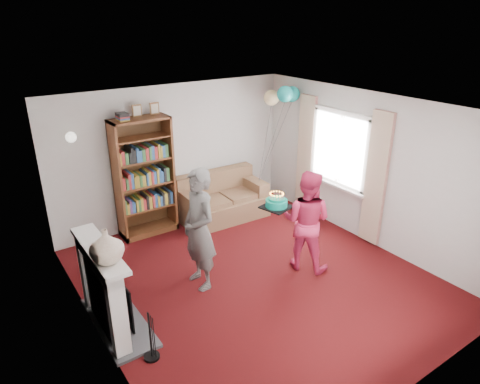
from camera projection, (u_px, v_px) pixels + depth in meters
ground at (256, 279)px, 6.27m from camera, size 5.00×5.00×0.00m
wall_back at (174, 154)px, 7.69m from camera, size 4.50×0.02×2.50m
wall_left at (90, 249)px, 4.60m from camera, size 0.02×5.00×2.50m
wall_right at (368, 169)px, 6.97m from camera, size 0.02×5.00×2.50m
ceiling at (259, 109)px, 5.30m from camera, size 4.50×5.00×0.01m
fireplace at (108, 292)px, 5.12m from camera, size 0.55×1.80×1.12m
window_bay at (338, 163)px, 7.42m from camera, size 0.14×2.02×2.20m
wall_sconce at (71, 137)px, 6.42m from camera, size 0.16×0.23×0.16m
bookcase at (144, 179)px, 7.27m from camera, size 0.97×0.42×2.26m
sofa at (221, 201)px, 8.08m from camera, size 1.62×0.86×0.86m
wicker_basket at (109, 260)px, 6.47m from camera, size 0.36×0.36×0.33m
person_striped at (199, 230)px, 5.83m from camera, size 0.42×0.64×1.75m
person_magenta at (306, 221)px, 6.30m from camera, size 0.89×0.95×1.55m
birthday_cake at (276, 203)px, 6.09m from camera, size 0.38×0.38×0.22m
balloons at (283, 95)px, 7.77m from camera, size 0.88×0.67×1.78m
mantel_vase at (106, 246)px, 4.54m from camera, size 0.40×0.40×0.38m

